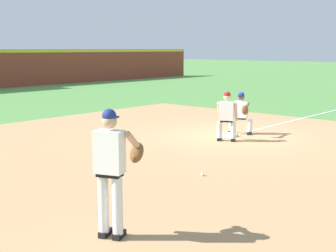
{
  "coord_description": "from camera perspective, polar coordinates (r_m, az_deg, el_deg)",
  "views": [
    {
      "loc": [
        -11.82,
        -7.94,
        2.68
      ],
      "look_at": [
        -5.34,
        -2.2,
        1.24
      ],
      "focal_mm": 50.0,
      "sensor_mm": 36.0,
      "label": 1
    }
  ],
  "objects": [
    {
      "name": "first_base_bag",
      "position": [
        14.49,
        7.54,
        -1.1
      ],
      "size": [
        0.38,
        0.38,
        0.09
      ],
      "primitive_type": "cube",
      "color": "white",
      "rests_on": "ground"
    },
    {
      "name": "pitcher",
      "position": [
        6.61,
        -6.85,
        -4.8
      ],
      "size": [
        0.82,
        0.6,
        1.86
      ],
      "color": "black",
      "rests_on": "ground"
    },
    {
      "name": "infield_dirt_patch",
      "position": [
        10.58,
        2.95,
        -5.2
      ],
      "size": [
        18.0,
        18.0,
        0.01
      ],
      "primitive_type": "cube",
      "color": "tan",
      "rests_on": "ground"
    },
    {
      "name": "foul_line_stripe",
      "position": [
        20.07,
        17.86,
        1.35
      ],
      "size": [
        12.82,
        0.1,
        0.0
      ],
      "primitive_type": "cube",
      "color": "white",
      "rests_on": "ground"
    },
    {
      "name": "ground_plane",
      "position": [
        14.49,
        7.53,
        -1.28
      ],
      "size": [
        160.0,
        160.0,
        0.0
      ],
      "primitive_type": "plane",
      "color": "#518942"
    },
    {
      "name": "baseball",
      "position": [
        10.0,
        4.24,
        -5.88
      ],
      "size": [
        0.07,
        0.07,
        0.07
      ],
      "primitive_type": "sphere",
      "color": "white",
      "rests_on": "ground"
    },
    {
      "name": "baserunner",
      "position": [
        13.65,
        7.17,
        1.43
      ],
      "size": [
        0.6,
        0.67,
        1.46
      ],
      "color": "black",
      "rests_on": "ground"
    },
    {
      "name": "first_baseman",
      "position": [
        14.81,
        8.9,
        1.79
      ],
      "size": [
        0.85,
        0.95,
        1.34
      ],
      "color": "black",
      "rests_on": "ground"
    }
  ]
}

